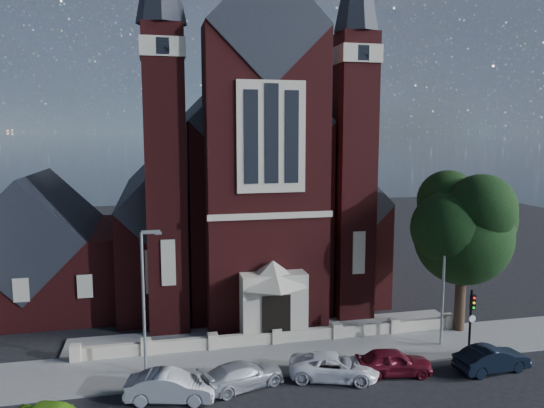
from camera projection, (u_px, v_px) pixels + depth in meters
The scene contains 15 objects.
ground at pixel (252, 303), 41.68m from camera, with size 120.00×120.00×0.00m, color black.
pavement_strip at pixel (284, 357), 31.53m from camera, with size 60.00×5.00×0.12m, color slate.
forecourt_paving at pixel (270, 333), 35.39m from camera, with size 26.00×3.00×0.14m, color slate.
forecourt_wall at pixel (276, 344), 33.46m from camera, with size 24.00×0.40×0.90m, color #BCAC95.
church at pixel (236, 189), 48.26m from camera, with size 20.01×34.90×29.20m.
parish_hall at pixel (39, 254), 40.57m from camera, with size 12.00×12.20×10.24m.
street_tree at pixel (467, 230), 34.48m from camera, with size 6.40×6.60×10.70m.
street_lamp_left at pixel (145, 294), 28.71m from camera, with size 1.16×0.22×8.09m.
street_lamp_right at pixel (445, 275), 32.61m from camera, with size 1.16×0.22×8.09m.
traffic_signal at pixel (471, 313), 31.55m from camera, with size 0.28×0.42×4.00m.
car_silver_a at pixel (171, 387), 26.38m from camera, with size 1.55×4.45×1.46m, color #A3A7AB.
car_silver_b at pixel (243, 375), 27.78m from camera, with size 1.87×4.60×1.34m, color #9FA2A7.
car_white_suv at pixel (334, 366), 28.77m from camera, with size 2.24×4.86×1.35m, color white.
car_dark_red at pixel (393, 362), 29.21m from camera, with size 1.70×4.23×1.44m, color maroon.
car_navy at pixel (492, 359), 29.63m from camera, with size 1.50×4.31×1.42m, color black.
Camera 1 is at (-7.25, -24.63, 13.30)m, focal length 35.00 mm.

